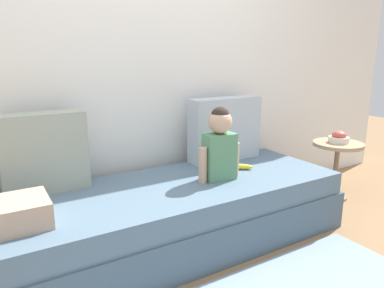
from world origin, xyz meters
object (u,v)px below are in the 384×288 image
at_px(banana, 241,167).
at_px(folded_blanket, 4,215).
at_px(throw_pillow_right, 225,129).
at_px(throw_pillow_left, 44,153).
at_px(toddler, 220,143).
at_px(side_table, 337,155).
at_px(fruit_bowl, 339,138).
at_px(couch, 169,217).

relative_size(banana, folded_blanket, 0.42).
bearing_deg(throw_pillow_right, throw_pillow_left, 180.00).
bearing_deg(folded_blanket, throw_pillow_right, 14.64).
xyz_separation_m(throw_pillow_right, folded_blanket, (-1.58, -0.41, -0.18)).
relative_size(toddler, side_table, 0.97).
height_order(side_table, fruit_bowl, fruit_bowl).
distance_m(couch, throw_pillow_right, 0.86).
xyz_separation_m(throw_pillow_right, banana, (-0.05, -0.28, -0.22)).
relative_size(throw_pillow_right, side_table, 1.17).
relative_size(throw_pillow_right, folded_blanket, 1.46).
height_order(couch, side_table, side_table).
bearing_deg(banana, fruit_bowl, -2.79).
xyz_separation_m(folded_blanket, side_table, (2.53, 0.08, -0.10)).
height_order(couch, fruit_bowl, fruit_bowl).
bearing_deg(side_table, fruit_bowl, 90.00).
xyz_separation_m(throw_pillow_left, fruit_bowl, (2.27, -0.33, -0.11)).
relative_size(couch, toddler, 4.97).
height_order(throw_pillow_left, throw_pillow_right, throw_pillow_right).
distance_m(couch, folded_blanket, 0.96).
relative_size(toddler, fruit_bowl, 2.88).
bearing_deg(side_table, toddler, -178.28).
relative_size(couch, throw_pillow_right, 4.10).
distance_m(banana, fruit_bowl, 1.01).
distance_m(throw_pillow_right, folded_blanket, 1.64).
bearing_deg(throw_pillow_left, side_table, -8.19).
relative_size(throw_pillow_left, throw_pillow_right, 0.83).
bearing_deg(throw_pillow_left, couch, -25.16).
bearing_deg(throw_pillow_right, folded_blanket, -165.36).
xyz_separation_m(toddler, folded_blanket, (-1.27, -0.05, -0.18)).
bearing_deg(couch, side_table, -0.62).
distance_m(toddler, folded_blanket, 1.28).
height_order(couch, folded_blanket, folded_blanket).
bearing_deg(toddler, banana, 18.69).
xyz_separation_m(couch, banana, (0.61, 0.03, 0.23)).
height_order(banana, fruit_bowl, fruit_bowl).
height_order(banana, side_table, side_table).
height_order(throw_pillow_right, fruit_bowl, throw_pillow_right).
distance_m(throw_pillow_left, folded_blanket, 0.52).
distance_m(throw_pillow_left, side_table, 2.31).
bearing_deg(throw_pillow_left, folded_blanket, -122.18).
xyz_separation_m(throw_pillow_left, side_table, (2.27, -0.33, -0.27)).
bearing_deg(fruit_bowl, couch, 179.38).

